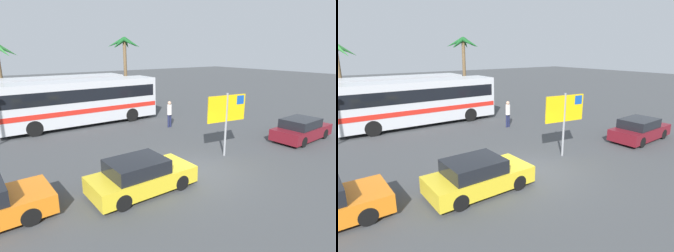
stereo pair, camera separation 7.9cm
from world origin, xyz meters
The scene contains 8 objects.
ground centered at (0.00, 0.00, 0.00)m, with size 120.00×120.00×0.00m, color #424447.
bus_front_coach centered at (-1.28, 10.92, 1.78)m, with size 10.91×2.46×3.17m.
bus_rear_coach centered at (-2.13, 14.67, 1.78)m, with size 10.91×2.46×3.17m.
ferry_sign centered at (2.62, 0.71, 2.33)m, with size 2.19×0.38×3.20m.
car_yellow centered at (-2.78, -0.13, 0.64)m, with size 4.06×1.87×1.32m.
car_maroon centered at (8.23, -0.03, 0.64)m, with size 4.22×1.96×1.32m.
pedestrian_by_bus centered at (3.46, 6.81, 1.09)m, with size 0.32×0.32×1.83m.
palm_tree_seaside centered at (5.13, 16.60, 5.25)m, with size 3.25×3.30×6.42m.
Camera 2 is at (-7.45, -8.71, 5.20)m, focal length 30.09 mm.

